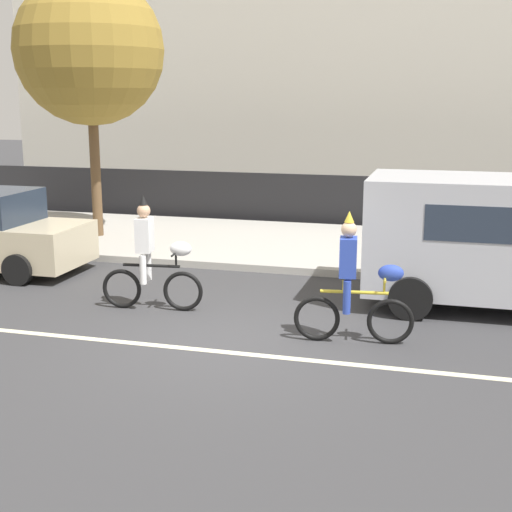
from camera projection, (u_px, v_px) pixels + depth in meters
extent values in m
plane|color=#38383A|center=(229.00, 340.00, 10.40)|extent=(80.00, 80.00, 0.00)
cube|color=beige|center=(218.00, 351.00, 9.93)|extent=(36.00, 0.14, 0.01)
cube|color=#ADAAA3|center=(313.00, 246.00, 16.50)|extent=(60.00, 5.00, 0.15)
cube|color=black|center=(334.00, 201.00, 19.09)|extent=(40.00, 0.08, 1.40)
cube|color=beige|center=(416.00, 89.00, 26.10)|extent=(28.00, 8.00, 7.38)
torus|color=black|center=(183.00, 291.00, 11.73)|extent=(0.67, 0.15, 0.67)
torus|color=black|center=(122.00, 289.00, 11.89)|extent=(0.67, 0.15, 0.67)
cylinder|color=black|center=(151.00, 266.00, 11.72)|extent=(0.97, 0.16, 0.05)
cylinder|color=black|center=(142.00, 260.00, 11.72)|extent=(0.04, 0.04, 0.18)
cylinder|color=black|center=(176.00, 260.00, 11.63)|extent=(0.04, 0.04, 0.23)
cylinder|color=black|center=(176.00, 253.00, 11.61)|extent=(0.09, 0.50, 0.03)
ellipsoid|color=white|center=(181.00, 249.00, 11.58)|extent=(0.38, 0.24, 0.24)
cube|color=white|center=(144.00, 235.00, 11.62)|extent=(0.27, 0.35, 0.56)
sphere|color=tan|center=(144.00, 211.00, 11.53)|extent=(0.22, 0.22, 0.22)
cone|color=black|center=(143.00, 200.00, 11.49)|extent=(0.14, 0.14, 0.16)
cylinder|color=white|center=(143.00, 270.00, 11.61)|extent=(0.11, 0.11, 0.48)
cylinder|color=white|center=(148.00, 266.00, 11.88)|extent=(0.11, 0.11, 0.48)
torus|color=black|center=(390.00, 322.00, 10.17)|extent=(0.67, 0.15, 0.67)
torus|color=black|center=(317.00, 318.00, 10.31)|extent=(0.67, 0.15, 0.67)
cylinder|color=gold|center=(354.00, 292.00, 10.15)|extent=(0.96, 0.17, 0.05)
cylinder|color=gold|center=(344.00, 286.00, 10.15)|extent=(0.04, 0.04, 0.18)
cylinder|color=gold|center=(384.00, 285.00, 10.06)|extent=(0.04, 0.04, 0.23)
cylinder|color=gold|center=(385.00, 278.00, 10.04)|extent=(0.10, 0.50, 0.03)
ellipsoid|color=#2D47B2|center=(391.00, 273.00, 10.01)|extent=(0.38, 0.24, 0.24)
cube|color=#2D47B2|center=(348.00, 257.00, 10.05)|extent=(0.28, 0.35, 0.56)
sphere|color=beige|center=(349.00, 229.00, 9.96)|extent=(0.22, 0.22, 0.22)
cone|color=gold|center=(349.00, 217.00, 9.92)|extent=(0.14, 0.14, 0.16)
cylinder|color=#2D47B2|center=(347.00, 297.00, 10.03)|extent=(0.11, 0.11, 0.48)
cylinder|color=#2D47B2|center=(347.00, 292.00, 10.30)|extent=(0.11, 0.11, 0.48)
cylinder|color=black|center=(411.00, 298.00, 11.28)|extent=(0.70, 0.22, 0.70)
cylinder|color=black|center=(417.00, 269.00, 13.16)|extent=(0.70, 0.22, 0.70)
cylinder|color=black|center=(18.00, 269.00, 13.33)|extent=(0.60, 0.20, 0.60)
cylinder|color=black|center=(66.00, 250.00, 14.95)|extent=(0.60, 0.20, 0.60)
cylinder|color=brown|center=(96.00, 171.00, 17.00)|extent=(0.24, 0.24, 3.14)
sphere|color=olive|center=(89.00, 50.00, 16.39)|extent=(3.46, 3.46, 3.46)
cylinder|color=#33333D|center=(451.00, 235.00, 15.17)|extent=(0.20, 0.20, 0.85)
cube|color=#1E727A|center=(453.00, 202.00, 15.01)|extent=(0.32, 0.20, 0.56)
sphere|color=beige|center=(454.00, 184.00, 14.93)|extent=(0.20, 0.20, 0.20)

